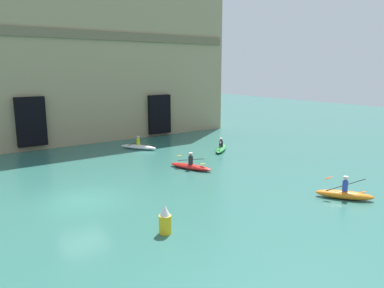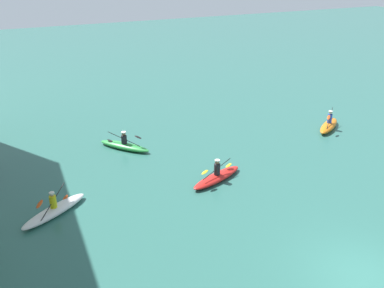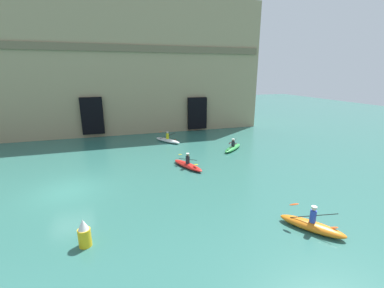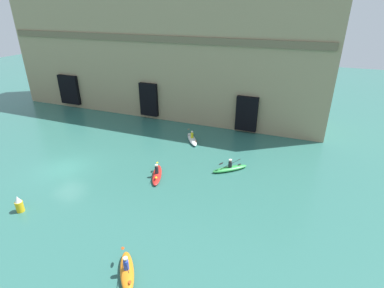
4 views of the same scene
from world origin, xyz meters
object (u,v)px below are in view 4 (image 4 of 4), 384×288
at_px(kayak_green, 230,168).
at_px(kayak_orange, 127,271).
at_px(kayak_red, 157,174).
at_px(marker_buoy, 19,204).
at_px(kayak_white, 192,139).

xyz_separation_m(kayak_green, kayak_orange, (-2.25, -12.89, 0.04)).
bearing_deg(kayak_orange, kayak_red, 163.16).
distance_m(kayak_red, marker_buoy, 10.26).
bearing_deg(kayak_red, marker_buoy, 116.27).
relative_size(kayak_white, marker_buoy, 2.56).
xyz_separation_m(kayak_orange, kayak_red, (-3.21, 9.61, -0.04)).
distance_m(kayak_orange, marker_buoy, 10.19).
xyz_separation_m(kayak_white, kayak_red, (-0.09, -7.86, -0.00)).
relative_size(kayak_green, kayak_orange, 1.04).
bearing_deg(kayak_red, kayak_orange, 176.19).
relative_size(kayak_green, kayak_red, 0.88).
xyz_separation_m(kayak_white, kayak_orange, (3.13, -17.47, 0.03)).
height_order(kayak_white, marker_buoy, marker_buoy).
bearing_deg(kayak_white, kayak_green, 16.52).
distance_m(kayak_white, kayak_red, 7.86).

